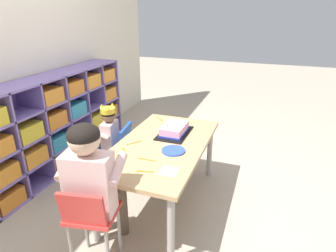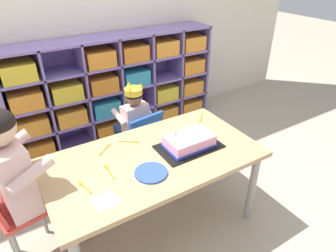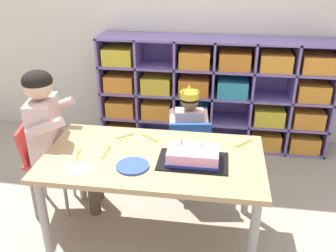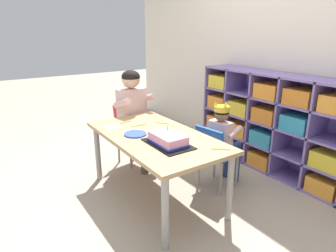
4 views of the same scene
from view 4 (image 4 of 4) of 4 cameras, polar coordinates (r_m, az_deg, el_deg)
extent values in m
plane|color=tan|center=(2.76, -2.32, -13.45)|extent=(16.00, 16.00, 0.00)
cube|color=beige|center=(3.44, 21.09, 15.59)|extent=(5.58, 0.10, 2.72)
cube|color=#7F6BB2|center=(3.34, 23.19, 0.45)|extent=(2.09, 0.01, 1.03)
cube|color=#7F6BB2|center=(3.85, 8.94, 3.95)|extent=(0.02, 0.34, 1.03)
cube|color=#7F6BB2|center=(3.62, 12.64, 2.79)|extent=(0.02, 0.34, 1.03)
cube|color=#7F6BB2|center=(3.40, 16.83, 1.46)|extent=(0.02, 0.34, 1.03)
cube|color=#7F6BB2|center=(3.20, 21.55, -0.05)|extent=(0.02, 0.34, 1.03)
cube|color=#7F6BB2|center=(3.03, 26.84, -1.74)|extent=(0.02, 0.34, 1.03)
cube|color=#7F6BB2|center=(3.38, 20.56, -8.19)|extent=(2.09, 0.34, 0.02)
cube|color=#7F6BB2|center=(3.28, 21.05, -4.23)|extent=(2.09, 0.34, 0.02)
cube|color=#7F6BB2|center=(3.20, 21.55, -0.05)|extent=(2.09, 0.34, 0.02)
cube|color=#7F6BB2|center=(3.14, 22.08, 4.33)|extent=(2.09, 0.34, 0.02)
cube|color=#7F6BB2|center=(3.09, 22.63, 8.86)|extent=(2.09, 0.34, 0.02)
cube|color=orange|center=(3.85, 10.19, -2.69)|extent=(0.27, 0.27, 0.15)
cube|color=orange|center=(3.43, 18.23, -6.02)|extent=(0.27, 0.27, 0.15)
cube|color=orange|center=(3.10, 28.35, -9.98)|extent=(0.27, 0.27, 0.15)
cube|color=orange|center=(3.76, 10.40, 0.90)|extent=(0.27, 0.27, 0.15)
cube|color=orange|center=(3.54, 14.27, -0.48)|extent=(0.27, 0.27, 0.15)
cube|color=teal|center=(3.33, 18.65, -2.05)|extent=(0.27, 0.27, 0.15)
cube|color=yellow|center=(3.00, 29.06, -5.70)|extent=(0.27, 0.27, 0.15)
cube|color=orange|center=(3.70, 10.62, 4.64)|extent=(0.27, 0.27, 0.15)
cube|color=yellow|center=(3.47, 14.59, 3.47)|extent=(0.27, 0.27, 0.15)
cube|color=orange|center=(3.26, 19.09, 2.11)|extent=(0.27, 0.27, 0.15)
cube|color=teal|center=(3.08, 24.16, 0.58)|extent=(0.27, 0.27, 0.15)
cube|color=yellow|center=(3.65, 10.85, 8.49)|extent=(0.27, 0.27, 0.15)
cube|color=orange|center=(3.20, 19.55, 6.45)|extent=(0.27, 0.27, 0.15)
cube|color=orange|center=(3.02, 24.77, 5.15)|extent=(0.27, 0.27, 0.15)
cube|color=tan|center=(2.50, -2.48, -2.05)|extent=(1.33, 0.72, 0.03)
cylinder|color=#9E9993|center=(3.00, -13.46, -5.13)|extent=(0.05, 0.05, 0.56)
cylinder|color=#9E9993|center=(2.04, -0.56, -16.59)|extent=(0.05, 0.05, 0.56)
cylinder|color=#9E9993|center=(3.24, -3.50, -2.91)|extent=(0.05, 0.05, 0.56)
cylinder|color=#9E9993|center=(2.37, 11.91, -11.62)|extent=(0.05, 0.05, 0.56)
cube|color=#1E4CA8|center=(2.81, 9.78, -5.03)|extent=(0.37, 0.35, 0.03)
cube|color=#1E4CA8|center=(2.65, 8.05, -3.07)|extent=(0.31, 0.10, 0.26)
cylinder|color=gray|center=(2.90, 13.18, -8.41)|extent=(0.02, 0.02, 0.34)
cylinder|color=gray|center=(3.04, 9.03, -6.85)|extent=(0.02, 0.02, 0.34)
cylinder|color=gray|center=(2.73, 10.22, -10.05)|extent=(0.02, 0.02, 0.34)
cylinder|color=gray|center=(2.88, 5.96, -8.27)|extent=(0.02, 0.02, 0.34)
cube|color=beige|center=(2.76, 10.10, -2.03)|extent=(0.22, 0.14, 0.29)
sphere|color=brown|center=(2.69, 10.36, 2.30)|extent=(0.13, 0.13, 0.13)
ellipsoid|color=black|center=(2.69, 10.38, 2.71)|extent=(0.14, 0.14, 0.10)
cylinder|color=yellow|center=(2.68, 10.42, 3.33)|extent=(0.14, 0.14, 0.05)
cone|color=yellow|center=(2.72, 11.23, 4.40)|extent=(0.04, 0.04, 0.04)
cone|color=yellow|center=(2.62, 11.02, 3.90)|extent=(0.04, 0.04, 0.04)
cone|color=yellow|center=(2.68, 9.22, 4.33)|extent=(0.04, 0.04, 0.04)
cylinder|color=navy|center=(2.85, 12.28, -4.06)|extent=(0.10, 0.22, 0.07)
cylinder|color=navy|center=(2.91, 10.28, -3.39)|extent=(0.10, 0.22, 0.07)
cylinder|color=navy|center=(3.01, 13.19, -7.23)|extent=(0.06, 0.06, 0.36)
cylinder|color=navy|center=(3.07, 11.26, -6.53)|extent=(0.06, 0.06, 0.36)
cylinder|color=beige|center=(2.70, 12.81, -1.20)|extent=(0.07, 0.18, 0.10)
cylinder|color=beige|center=(2.84, 8.71, 0.02)|extent=(0.07, 0.18, 0.10)
cube|color=red|center=(3.28, -6.85, -0.18)|extent=(0.34, 0.36, 0.03)
cube|color=red|center=(3.34, -8.33, 2.41)|extent=(0.11, 0.29, 0.23)
cylinder|color=gray|center=(3.20, -7.25, -4.81)|extent=(0.02, 0.02, 0.41)
cylinder|color=gray|center=(3.35, -3.83, -3.65)|extent=(0.02, 0.02, 0.41)
cylinder|color=gray|center=(3.37, -9.58, -3.73)|extent=(0.02, 0.02, 0.41)
cylinder|color=gray|center=(3.51, -6.23, -2.68)|extent=(0.02, 0.02, 0.41)
cube|color=beige|center=(3.22, -7.00, 3.50)|extent=(0.21, 0.32, 0.42)
sphere|color=#DBB293|center=(3.15, -7.21, 8.95)|extent=(0.19, 0.19, 0.19)
ellipsoid|color=black|center=(3.15, -7.23, 9.47)|extent=(0.19, 0.19, 0.14)
cylinder|color=brown|center=(3.10, -6.47, -0.51)|extent=(0.31, 0.15, 0.10)
cylinder|color=brown|center=(3.21, -3.96, 0.21)|extent=(0.31, 0.15, 0.10)
cylinder|color=brown|center=(3.08, -4.56, -5.45)|extent=(0.08, 0.08, 0.43)
cylinder|color=brown|center=(3.19, -2.09, -4.56)|extent=(0.08, 0.08, 0.43)
cylinder|color=beige|center=(3.05, -8.89, 4.40)|extent=(0.26, 0.11, 0.14)
cylinder|color=beige|center=(3.25, -4.04, 5.44)|extent=(0.26, 0.11, 0.14)
cube|color=black|center=(2.29, -0.01, -3.49)|extent=(0.41, 0.26, 0.01)
cube|color=#EF9EC6|center=(2.27, -0.01, -2.48)|extent=(0.30, 0.19, 0.08)
cube|color=#283DB2|center=(2.28, -0.01, -3.21)|extent=(0.31, 0.20, 0.02)
cylinder|color=#E54C66|center=(2.33, -0.10, -0.44)|extent=(0.01, 0.01, 0.04)
cylinder|color=#4CB2E5|center=(2.22, 0.98, -1.40)|extent=(0.01, 0.01, 0.04)
cylinder|color=blue|center=(2.51, -6.35, -1.55)|extent=(0.19, 0.19, 0.01)
cube|color=white|center=(2.74, -10.62, -0.14)|extent=(0.13, 0.13, 0.00)
cube|color=orange|center=(2.68, 0.91, -0.22)|extent=(0.09, 0.07, 0.00)
cube|color=orange|center=(2.61, 0.88, -0.71)|extent=(0.04, 0.04, 0.00)
cube|color=orange|center=(2.84, -8.54, 0.64)|extent=(0.03, 0.09, 0.00)
cube|color=orange|center=(2.88, -7.53, 0.92)|extent=(0.03, 0.04, 0.00)
cube|color=orange|center=(2.80, -1.51, 0.61)|extent=(0.08, 0.07, 0.00)
cube|color=orange|center=(2.79, -0.21, 0.50)|extent=(0.04, 0.04, 0.00)
cube|color=orange|center=(2.23, 10.74, -4.48)|extent=(0.08, 0.08, 0.00)
cube|color=orange|center=(2.23, 8.88, -4.38)|extent=(0.04, 0.04, 0.00)
cube|color=orange|center=(2.73, -6.09, 0.01)|extent=(0.01, 0.11, 0.00)
cube|color=orange|center=(2.76, -4.73, 0.28)|extent=(0.02, 0.04, 0.00)
camera|label=1|loc=(4.04, -29.51, 18.77)|focal=30.23mm
camera|label=2|loc=(2.72, -38.20, 19.60)|focal=31.36mm
camera|label=3|loc=(1.80, -60.79, 18.83)|focal=39.68mm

